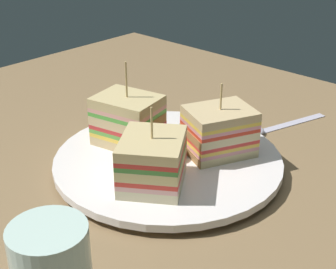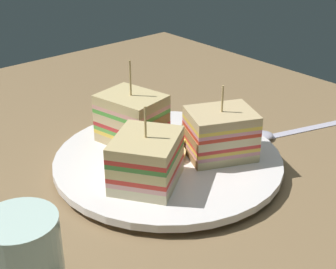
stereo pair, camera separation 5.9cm
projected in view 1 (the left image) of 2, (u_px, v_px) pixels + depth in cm
name	position (u px, v px, depth cm)	size (l,w,h in cm)	color
ground_plane	(168.00, 175.00, 61.50)	(98.75, 82.99, 1.80)	olive
plate	(168.00, 161.00, 60.66)	(27.51, 27.51, 1.63)	white
sandwich_wedge_0	(219.00, 131.00, 60.19)	(8.77, 9.59, 8.96)	beige
sandwich_wedge_1	(128.00, 120.00, 62.39)	(8.83, 7.46, 10.73)	#DABC84
sandwich_wedge_2	(152.00, 161.00, 53.76)	(9.76, 10.08, 9.10)	beige
chip_pile	(169.00, 143.00, 61.08)	(7.60, 7.31, 2.96)	#E4CD6F
spoon	(262.00, 130.00, 69.94)	(6.56, 15.44, 1.00)	silver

